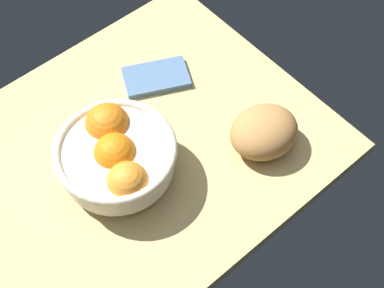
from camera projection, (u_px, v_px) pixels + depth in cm
name	position (u px, v px, depth cm)	size (l,w,h in cm)	color
ground_plane	(136.00, 152.00, 111.71)	(72.76, 60.42, 3.00)	tan
fruit_bowl	(116.00, 155.00, 102.12)	(22.49, 22.49, 11.57)	beige
bread_loaf	(264.00, 132.00, 107.58)	(13.61, 11.70, 8.16)	#B67E45
napkin_folded	(156.00, 77.00, 119.27)	(13.50, 8.04, 1.37)	#4F6F97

